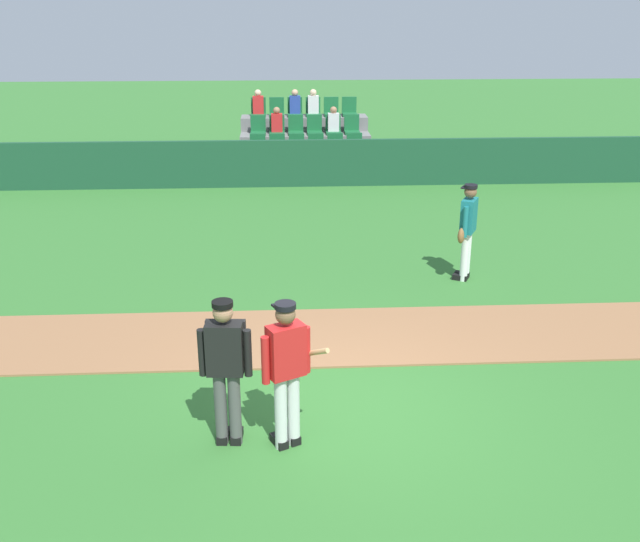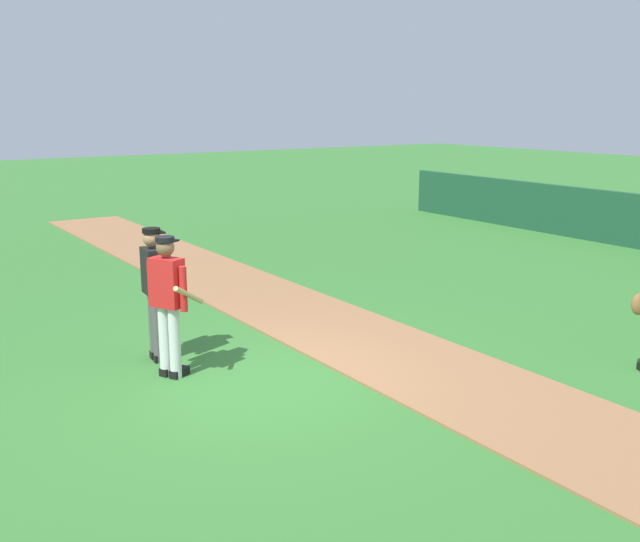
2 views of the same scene
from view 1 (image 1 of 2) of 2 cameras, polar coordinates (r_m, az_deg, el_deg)
name	(u,v)px [view 1 (image 1 of 2)]	position (r m, az deg, el deg)	size (l,w,h in m)	color
ground_plane	(344,407)	(9.10, 1.90, -10.74)	(80.00, 80.00, 0.00)	#33702D
infield_dirt_path	(332,336)	(10.84, 0.99, -5.19)	(28.00, 1.97, 0.03)	#936642
dugout_fence	(308,163)	(19.66, -0.98, 8.57)	(20.00, 0.16, 1.27)	#19472D
stadium_bleachers	(305,150)	(21.51, -1.19, 9.61)	(3.90, 2.95, 2.30)	slate
batter_red_jersey	(287,369)	(7.91, -2.67, -7.83)	(0.74, 0.70, 1.76)	silver
umpire_home_plate	(226,364)	(8.01, -7.50, -7.35)	(0.59, 0.33, 1.76)	#4C4C4C
runner_teal_jersey	(467,229)	(13.00, 11.63, 3.32)	(0.46, 0.60, 1.76)	white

